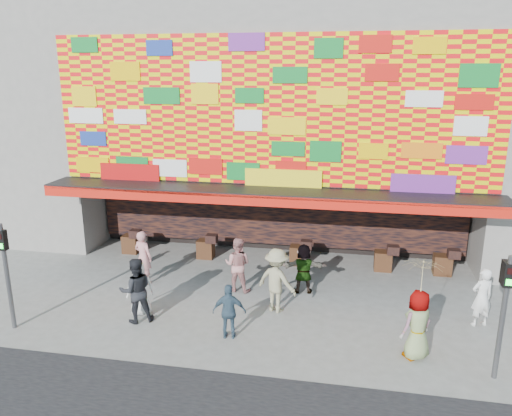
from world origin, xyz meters
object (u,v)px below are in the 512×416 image
object	(u,v)px
ped_g	(418,325)
ped_h	(482,297)
ped_c	(136,290)
parasol	(422,277)
ped_a	(140,289)
ped_b	(143,257)
ped_f	(303,269)
ped_e	(229,312)
signal_left	(6,265)
ped_d	(277,280)
signal_right	(505,304)
ped_i	(238,265)

from	to	relation	value
ped_g	ped_h	distance (m)	2.79
ped_c	parasol	xyz separation A→B (m)	(7.49, -0.46, 1.19)
ped_a	ped_h	xyz separation A→B (m)	(9.50, 1.13, 0.04)
ped_b	ped_f	bearing A→B (deg)	-159.72
ped_e	ped_b	bearing A→B (deg)	-46.20
ped_h	ped_f	bearing A→B (deg)	-33.91
ped_g	ped_h	xyz separation A→B (m)	(1.93, 2.01, -0.04)
ped_b	ped_g	size ratio (longest dim) A/B	1.02
signal_left	ped_d	xyz separation A→B (m)	(6.96, 2.35, -0.90)
ped_a	parasol	bearing A→B (deg)	143.72
signal_left	ped_c	world-z (taller)	signal_left
signal_right	ped_g	xyz separation A→B (m)	(-1.71, 0.53, -0.97)
ped_c	ped_d	distance (m)	4.00
ped_e	ped_h	xyz separation A→B (m)	(6.66, 1.94, 0.09)
signal_left	ped_d	bearing A→B (deg)	18.62
signal_right	ped_b	xyz separation A→B (m)	(-10.06, 3.52, -0.96)
signal_right	ped_e	world-z (taller)	signal_right
signal_left	ped_c	bearing A→B (deg)	17.20
ped_f	ped_h	size ratio (longest dim) A/B	0.95
signal_left	ped_c	xyz separation A→B (m)	(3.20, 0.99, -0.92)
ped_i	ped_a	bearing A→B (deg)	46.47
signal_left	ped_i	distance (m)	6.62
ped_d	ped_g	size ratio (longest dim) A/B	1.08
ped_b	ped_g	world-z (taller)	ped_b
ped_g	ped_d	bearing A→B (deg)	-62.68
ped_h	ped_i	world-z (taller)	ped_i
ped_d	ped_f	distance (m)	1.56
ped_a	ped_d	world-z (taller)	ped_d
ped_e	ped_g	world-z (taller)	ped_g
signal_right	ped_c	distance (m)	9.30
ped_f	ped_i	world-z (taller)	ped_i
ped_b	parasol	world-z (taller)	parasol
ped_b	ped_c	size ratio (longest dim) A/B	0.96
ped_c	ped_i	distance (m)	3.43
ped_c	ped_b	bearing A→B (deg)	-100.31
signal_left	ped_e	world-z (taller)	signal_left
ped_d	ped_f	size ratio (longest dim) A/B	1.20
signal_right	ped_b	world-z (taller)	signal_right
ped_e	ped_i	distance (m)	2.94
signal_left	ped_e	xyz separation A→B (m)	(5.96, 0.60, -1.11)
ped_b	ped_d	bearing A→B (deg)	-176.57
ped_a	ped_g	xyz separation A→B (m)	(7.57, -0.88, 0.09)
signal_right	ped_f	bearing A→B (deg)	141.90
ped_c	ped_e	size ratio (longest dim) A/B	1.25
ped_e	ped_h	size ratio (longest dim) A/B	0.90
ped_d	ped_e	world-z (taller)	ped_d
ped_g	ped_h	size ratio (longest dim) A/B	1.05
ped_d	ped_h	bearing A→B (deg)	-153.72
ped_a	ped_f	xyz separation A→B (m)	(4.48, 2.35, 0.00)
ped_b	ped_f	size ratio (longest dim) A/B	1.12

